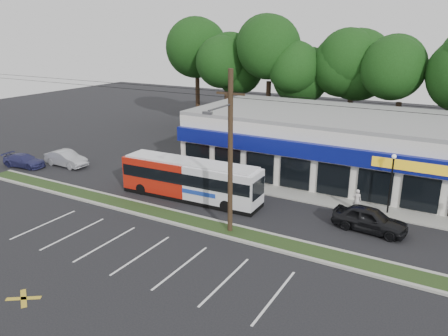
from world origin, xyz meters
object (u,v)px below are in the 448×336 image
object	(u,v)px
utility_pole	(227,148)
car_dark	(370,219)
car_silver	(66,159)
pedestrian_a	(357,200)
metrobus	(190,179)
pedestrian_b	(255,190)
lamp_post	(392,177)
car_blue	(24,161)

from	to	relation	value
utility_pole	car_dark	distance (m)	10.04
car_silver	pedestrian_a	distance (m)	25.97
utility_pole	car_dark	world-z (taller)	utility_pole
metrobus	pedestrian_b	xyz separation A→B (m)	(4.28, 2.08, -0.73)
lamp_post	car_silver	size ratio (longest dim) A/B	0.97
metrobus	pedestrian_b	world-z (taller)	metrobus
lamp_post	car_silver	bearing A→B (deg)	-173.42
lamp_post	car_silver	xyz separation A→B (m)	(-27.83, -3.21, -1.95)
car_silver	pedestrian_b	size ratio (longest dim) A/B	2.66
utility_pole	metrobus	bearing A→B (deg)	145.05
utility_pole	pedestrian_a	distance (m)	10.65
utility_pole	metrobus	size ratio (longest dim) A/B	4.55
metrobus	pedestrian_a	bearing A→B (deg)	16.36
car_dark	car_silver	bearing A→B (deg)	95.04
car_silver	pedestrian_a	size ratio (longest dim) A/B	2.74
pedestrian_a	pedestrian_b	size ratio (longest dim) A/B	0.97
pedestrian_a	pedestrian_b	xyz separation A→B (m)	(-7.00, -1.70, 0.02)
car_silver	pedestrian_a	bearing A→B (deg)	-82.76
car_dark	pedestrian_b	distance (m)	8.54
car_silver	pedestrian_b	distance (m)	18.86
lamp_post	pedestrian_a	size ratio (longest dim) A/B	2.67
lamp_post	car_silver	world-z (taller)	lamp_post
lamp_post	metrobus	world-z (taller)	lamp_post
car_blue	pedestrian_a	bearing A→B (deg)	-88.33
utility_pole	pedestrian_a	size ratio (longest dim) A/B	31.38
lamp_post	car_blue	size ratio (longest dim) A/B	1.04
lamp_post	pedestrian_a	distance (m)	2.79
car_silver	metrobus	bearing A→B (deg)	-92.99
metrobus	car_dark	distance (m)	12.81
car_silver	pedestrian_b	world-z (taller)	pedestrian_b
utility_pole	car_silver	distance (m)	20.75
pedestrian_b	lamp_post	bearing A→B (deg)	-134.59
lamp_post	car_dark	xyz separation A→B (m)	(-0.53, -3.30, -1.89)
utility_pole	car_blue	bearing A→B (deg)	173.57
metrobus	pedestrian_b	bearing A→B (deg)	23.79
pedestrian_a	pedestrian_b	bearing A→B (deg)	2.61
pedestrian_b	car_dark	bearing A→B (deg)	-155.72
metrobus	car_blue	bearing A→B (deg)	-178.92
metrobus	car_blue	xyz separation A→B (m)	(-17.72, -1.00, -0.96)
car_blue	pedestrian_b	distance (m)	22.22
car_silver	car_blue	bearing A→B (deg)	124.69
utility_pole	lamp_post	bearing A→B (deg)	43.95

